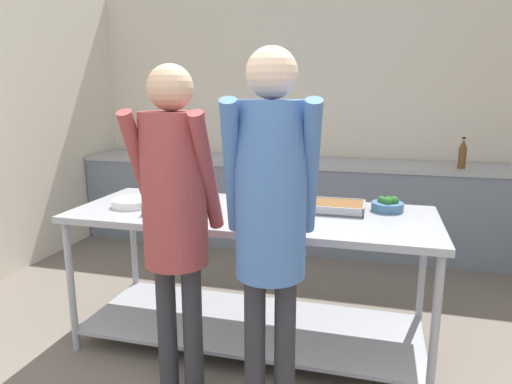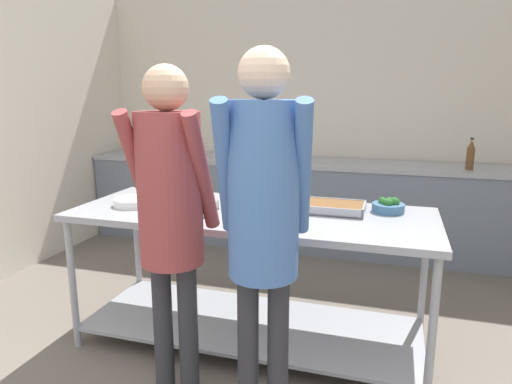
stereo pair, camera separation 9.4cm
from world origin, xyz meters
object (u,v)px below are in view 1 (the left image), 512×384
(plate_stack, at_px, (133,203))
(serving_tray_vegetables, at_px, (181,209))
(guest_serving_right, at_px, (175,204))
(serving_tray_roast, at_px, (329,207))
(guest_serving_left, at_px, (271,207))
(sauce_pan, at_px, (260,202))
(broccoli_bowl, at_px, (388,205))
(water_bottle, at_px, (462,154))

(plate_stack, bearing_deg, serving_tray_vegetables, -10.69)
(serving_tray_vegetables, bearing_deg, guest_serving_right, -68.11)
(serving_tray_vegetables, xyz_separation_m, serving_tray_roast, (0.86, 0.29, 0.00))
(guest_serving_right, bearing_deg, serving_tray_roast, 52.23)
(plate_stack, distance_m, serving_tray_roast, 1.24)
(guest_serving_left, bearing_deg, sauce_pan, 107.29)
(plate_stack, distance_m, broccoli_bowl, 1.59)
(serving_tray_vegetables, relative_size, guest_serving_left, 0.22)
(sauce_pan, xyz_separation_m, guest_serving_right, (-0.21, -0.80, 0.17))
(broccoli_bowl, relative_size, guest_serving_right, 0.11)
(serving_tray_roast, bearing_deg, water_bottle, 59.66)
(broccoli_bowl, bearing_deg, water_bottle, 67.89)
(guest_serving_right, bearing_deg, water_bottle, 57.12)
(plate_stack, relative_size, guest_serving_left, 0.15)
(sauce_pan, height_order, broccoli_bowl, broccoli_bowl)
(sauce_pan, relative_size, water_bottle, 1.33)
(guest_serving_right, bearing_deg, sauce_pan, 75.65)
(serving_tray_roast, bearing_deg, serving_tray_vegetables, -161.56)
(guest_serving_left, relative_size, guest_serving_right, 1.03)
(guest_serving_right, bearing_deg, broccoli_bowl, 42.76)
(guest_serving_left, xyz_separation_m, guest_serving_right, (-0.48, 0.09, -0.04))
(plate_stack, height_order, water_bottle, water_bottle)
(broccoli_bowl, relative_size, guest_serving_left, 0.11)
(serving_tray_roast, xyz_separation_m, water_bottle, (1.01, 1.73, 0.13))
(broccoli_bowl, height_order, guest_serving_right, guest_serving_right)
(serving_tray_vegetables, height_order, water_bottle, water_bottle)
(water_bottle, bearing_deg, sauce_pan, -129.54)
(serving_tray_roast, bearing_deg, guest_serving_right, -127.77)
(serving_tray_roast, xyz_separation_m, guest_serving_right, (-0.64, -0.83, 0.18))
(serving_tray_roast, height_order, guest_serving_right, guest_serving_right)
(serving_tray_roast, height_order, guest_serving_left, guest_serving_left)
(guest_serving_left, bearing_deg, serving_tray_vegetables, 138.04)
(serving_tray_roast, relative_size, broccoli_bowl, 2.20)
(sauce_pan, bearing_deg, serving_tray_roast, 2.96)
(serving_tray_roast, distance_m, guest_serving_right, 1.06)
(serving_tray_roast, distance_m, broccoli_bowl, 0.35)
(broccoli_bowl, bearing_deg, guest_serving_right, -137.24)
(sauce_pan, xyz_separation_m, water_bottle, (1.45, 1.76, 0.12))
(sauce_pan, xyz_separation_m, guest_serving_left, (0.28, -0.89, 0.21))
(serving_tray_vegetables, distance_m, guest_serving_right, 0.61)
(sauce_pan, xyz_separation_m, serving_tray_roast, (0.44, 0.02, -0.01))
(serving_tray_roast, relative_size, water_bottle, 1.48)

